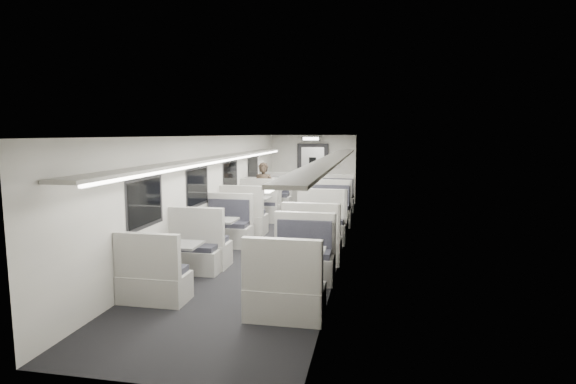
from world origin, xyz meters
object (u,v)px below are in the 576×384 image
at_px(booth_right_a, 335,203).
at_px(booth_left_a, 267,202).
at_px(vestibule_door, 313,174).
at_px(booth_right_d, 295,273).
at_px(booth_left_d, 176,264).
at_px(booth_right_b, 327,216).
at_px(booth_left_b, 252,212).
at_px(passenger, 264,192).
at_px(booth_left_c, 215,237).
at_px(booth_right_c, 318,233).
at_px(exit_sign, 311,139).

bearing_deg(booth_right_a, booth_left_a, -168.21).
bearing_deg(vestibule_door, booth_right_d, -83.87).
relative_size(booth_left_d, vestibule_door, 0.94).
relative_size(booth_left_a, booth_right_b, 1.00).
xyz_separation_m(booth_left_b, passenger, (0.08, 0.95, 0.42)).
height_order(booth_left_b, booth_right_d, booth_left_b).
distance_m(booth_left_c, booth_right_a, 5.30).
height_order(booth_left_a, booth_left_b, same).
distance_m(booth_left_c, passenger, 3.79).
relative_size(booth_right_b, booth_right_c, 1.03).
height_order(vestibule_door, exit_sign, exit_sign).
height_order(booth_left_a, booth_right_a, booth_left_a).
relative_size(booth_left_b, exit_sign, 3.68).
bearing_deg(booth_right_b, vestibule_door, 101.92).
height_order(booth_right_c, vestibule_door, vestibule_door).
height_order(booth_left_c, booth_right_d, booth_left_c).
height_order(booth_left_d, booth_right_c, booth_right_c).
distance_m(booth_right_a, booth_right_c, 4.24).
height_order(booth_right_a, booth_right_b, booth_right_b).
bearing_deg(booth_right_c, booth_right_d, -90.00).
height_order(booth_right_a, exit_sign, exit_sign).
bearing_deg(passenger, exit_sign, 75.93).
bearing_deg(vestibule_door, booth_right_c, -81.39).
xyz_separation_m(booth_left_a, vestibule_door, (1.00, 2.78, 0.63)).
distance_m(booth_left_b, booth_left_d, 4.66).
relative_size(booth_left_c, passenger, 1.29).
height_order(passenger, vestibule_door, vestibule_door).
bearing_deg(booth_left_c, booth_left_d, -90.00).
bearing_deg(vestibule_door, exit_sign, -90.00).
bearing_deg(booth_right_c, exit_sign, 99.29).
xyz_separation_m(booth_left_d, passenger, (0.08, 5.61, 0.47)).
distance_m(booth_right_c, vestibule_door, 6.71).
height_order(booth_left_c, booth_right_a, booth_right_a).
bearing_deg(passenger, booth_left_a, 98.91).
relative_size(booth_left_d, booth_right_c, 0.90).
distance_m(booth_left_c, booth_right_b, 3.23).
xyz_separation_m(booth_left_c, booth_right_c, (2.00, 0.68, 0.01)).
height_order(booth_left_d, booth_right_d, booth_right_d).
distance_m(booth_left_d, booth_right_b, 4.82).
bearing_deg(booth_left_b, vestibule_door, 77.37).
xyz_separation_m(booth_right_b, booth_right_d, (0.00, -4.58, -0.03)).
distance_m(booth_left_a, booth_left_b, 1.68).
xyz_separation_m(booth_right_c, exit_sign, (-1.00, 6.11, 1.89)).
bearing_deg(passenger, booth_right_d, -68.76).
bearing_deg(vestibule_door, booth_left_a, -109.77).
bearing_deg(vestibule_door, booth_right_b, -78.08).
bearing_deg(exit_sign, booth_left_c, -98.38).
bearing_deg(booth_left_d, exit_sign, 83.39).
relative_size(vestibule_door, exit_sign, 3.39).
relative_size(booth_right_d, passenger, 1.28).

